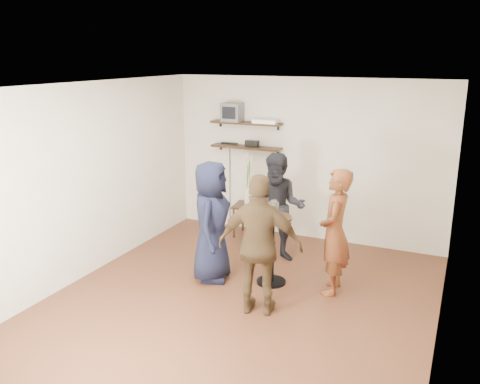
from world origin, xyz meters
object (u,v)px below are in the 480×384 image
at_px(dvd_deck, 266,121).
at_px(side_table, 248,210).
at_px(person_plaid, 335,232).
at_px(person_brown, 260,246).
at_px(crt_monitor, 233,112).
at_px(radio, 252,144).
at_px(person_dark, 279,208).
at_px(person_navy, 211,221).
at_px(drinks_table, 272,241).

bearing_deg(dvd_deck, side_table, -129.24).
height_order(side_table, person_plaid, person_plaid).
bearing_deg(person_brown, crt_monitor, -70.00).
height_order(crt_monitor, person_plaid, crt_monitor).
height_order(crt_monitor, radio, crt_monitor).
distance_m(side_table, person_brown, 2.62).
bearing_deg(crt_monitor, person_plaid, -37.60).
xyz_separation_m(dvd_deck, person_dark, (0.60, -0.99, -1.10)).
distance_m(crt_monitor, dvd_deck, 0.60).
bearing_deg(person_brown, person_dark, -88.45).
bearing_deg(dvd_deck, crt_monitor, 180.00).
relative_size(crt_monitor, person_dark, 0.20).
height_order(radio, side_table, radio).
bearing_deg(person_plaid, side_table, -134.82).
distance_m(dvd_deck, person_plaid, 2.57).
relative_size(person_navy, person_brown, 0.97).
xyz_separation_m(person_navy, person_brown, (0.94, -0.59, 0.02)).
height_order(radio, drinks_table, radio).
height_order(person_dark, person_brown, person_brown).
height_order(radio, person_plaid, person_plaid).
bearing_deg(side_table, crt_monitor, 148.15).
bearing_deg(side_table, radio, 100.00).
height_order(dvd_deck, person_plaid, dvd_deck).
bearing_deg(person_navy, person_brown, -136.48).
xyz_separation_m(dvd_deck, person_plaid, (1.60, -1.69, -1.09)).
bearing_deg(person_navy, drinks_table, -90.00).
height_order(dvd_deck, side_table, dvd_deck).
bearing_deg(person_brown, drinks_table, -90.00).
xyz_separation_m(crt_monitor, person_navy, (0.61, -1.97, -1.21)).
relative_size(side_table, person_brown, 0.33).
distance_m(dvd_deck, person_navy, 2.25).
height_order(dvd_deck, person_brown, dvd_deck).
relative_size(radio, drinks_table, 0.24).
distance_m(crt_monitor, person_brown, 3.22).
bearing_deg(person_navy, person_dark, -44.94).
distance_m(radio, drinks_table, 2.26).
relative_size(drinks_table, person_plaid, 0.58).
xyz_separation_m(person_dark, person_brown, (0.35, -1.57, 0.03)).
distance_m(drinks_table, person_plaid, 0.83).
bearing_deg(drinks_table, person_brown, -78.88).
distance_m(crt_monitor, drinks_table, 2.67).
xyz_separation_m(radio, person_navy, (0.26, -1.97, -0.71)).
height_order(drinks_table, person_navy, person_navy).
xyz_separation_m(crt_monitor, person_dark, (1.20, -0.99, -1.22)).
relative_size(person_plaid, person_dark, 1.01).
xyz_separation_m(radio, person_brown, (1.20, -2.57, -0.69)).
distance_m(side_table, person_plaid, 2.34).
bearing_deg(person_plaid, radio, -138.56).
bearing_deg(person_navy, radio, -6.49).
height_order(crt_monitor, person_brown, crt_monitor).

